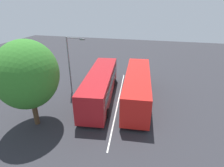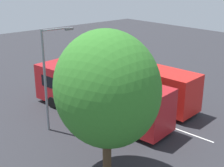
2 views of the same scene
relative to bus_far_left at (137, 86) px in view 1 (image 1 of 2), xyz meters
The scene contains 7 objects.
ground_plane 2.65m from the bus_far_left, 107.93° to the left, with size 73.90×73.90×0.00m, color #2B2B30.
bus_far_left is the anchor object (origin of this frame).
bus_center_left 4.05m from the bus_far_left, 98.93° to the left, with size 11.60×3.99×3.11m.
pedestrian 6.60m from the bus_far_left, ahead, with size 0.39×0.39×1.80m.
street_lamp 7.89m from the bus_far_left, 91.30° to the left, with size 0.35×2.23×6.68m.
depot_tree 10.85m from the bus_far_left, 128.62° to the left, with size 5.34×4.80×7.52m.
lane_stripe_outer_left 2.65m from the bus_far_left, 107.93° to the left, with size 15.59×0.12×0.01m, color silver.
Camera 1 is at (-17.19, -3.55, 9.93)m, focal length 28.77 mm.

